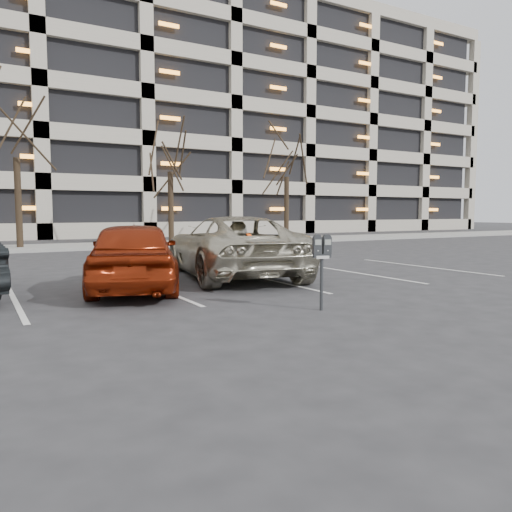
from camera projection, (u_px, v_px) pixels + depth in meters
ground at (264, 298)px, 9.61m from camera, size 140.00×140.00×0.00m
sidewalk at (91, 246)px, 23.44m from camera, size 80.00×4.00×0.12m
stall_lines at (155, 287)px, 10.90m from camera, size 16.90×5.20×0.00m
parking_garage at (185, 126)px, 44.00m from camera, size 52.00×20.00×19.00m
tree_b at (14, 100)px, 21.40m from camera, size 3.93×3.93×8.92m
tree_c at (170, 127)px, 24.90m from camera, size 3.61×3.61×8.19m
tree_d at (287, 137)px, 28.37m from camera, size 3.59×3.59×8.17m
parking_meter at (322, 253)px, 8.30m from camera, size 0.34×0.22×1.25m
suv_silver at (233, 246)px, 12.73m from camera, size 3.55×5.94×1.55m
car_red at (134, 255)px, 10.48m from camera, size 3.03×4.70×1.49m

